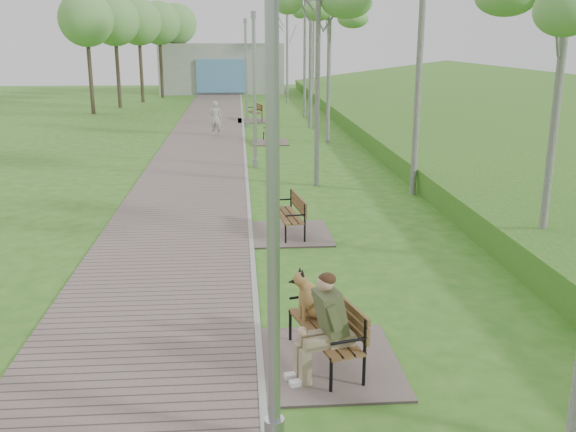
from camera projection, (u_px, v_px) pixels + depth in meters
name	position (u px, v px, depth m)	size (l,w,h in m)	color
walkway	(201.00, 153.00, 25.49)	(3.50, 67.00, 0.04)	#74635E
kerb	(245.00, 153.00, 25.62)	(0.10, 67.00, 0.05)	#999993
embankment	(552.00, 156.00, 25.07)	(14.00, 70.00, 1.60)	#5D9234
building_north	(222.00, 68.00, 53.28)	(10.00, 5.20, 4.00)	#9E9E99
bench_main	(321.00, 333.00, 8.91)	(2.01, 2.24, 1.76)	#74635E
bench_second	(289.00, 226.00, 15.00)	(1.87, 2.08, 1.15)	#74635E
bench_third	(269.00, 139.00, 28.09)	(1.61, 1.78, 0.99)	#74635E
bench_far	(255.00, 117.00, 35.38)	(1.92, 2.14, 1.18)	#74635E
lamp_post_near	(273.00, 210.00, 6.53)	(0.23, 0.23, 5.94)	#95979C
lamp_post_second	(255.00, 97.00, 22.15)	(0.21, 0.21, 5.32)	#95979C
lamp_post_third	(246.00, 77.00, 32.39)	(0.21, 0.21, 5.37)	#95979C
pedestrian_near	(216.00, 118.00, 29.94)	(0.59, 0.39, 1.62)	beige
birch_distant_a	(287.00, 8.00, 43.51)	(2.50, 2.50, 8.10)	silver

